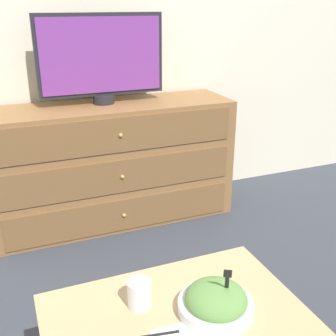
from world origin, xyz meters
TOP-DOWN VIEW (x-y plane):
  - ground_plane at (0.00, 0.00)m, footprint 12.00×12.00m
  - wall_back at (0.00, 0.03)m, footprint 12.00×0.05m
  - dresser at (0.00, -0.25)m, footprint 1.47×0.45m
  - tv at (-0.02, -0.20)m, footprint 0.73×0.12m
  - coffee_table at (-0.18, -1.70)m, footprint 0.78×0.53m
  - takeout_bowl at (-0.07, -1.73)m, footprint 0.23×0.23m
  - drink_cup at (-0.27, -1.61)m, footprint 0.07×0.07m

SIDE VIEW (x-z plane):
  - ground_plane at x=0.00m, z-range 0.00..0.00m
  - coffee_table at x=-0.18m, z-range 0.15..0.57m
  - dresser at x=0.00m, z-range 0.00..0.75m
  - takeout_bowl at x=-0.07m, z-range 0.38..0.56m
  - drink_cup at x=-0.27m, z-range 0.42..0.51m
  - tv at x=-0.02m, z-range 0.76..1.27m
  - wall_back at x=0.00m, z-range 0.00..2.60m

